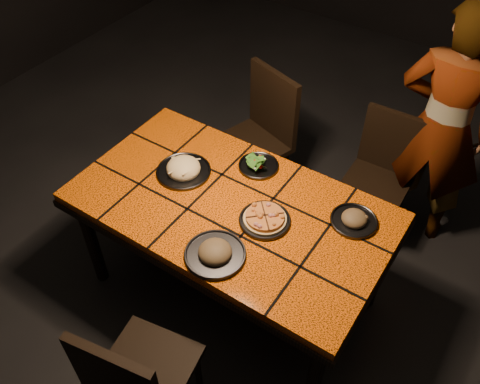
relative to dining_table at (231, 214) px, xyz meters
The scene contains 11 objects.
room_shell 0.83m from the dining_table, ahead, with size 6.04×7.04×3.08m.
dining_table is the anchor object (origin of this frame).
chair_near 0.90m from the dining_table, 83.43° to the right, with size 0.46×0.46×0.88m.
chair_far_left 0.89m from the dining_table, 111.82° to the left, with size 0.53×0.53×0.94m.
chair_far_right 1.09m from the dining_table, 64.44° to the left, with size 0.39×0.39×0.84m.
diner 1.33m from the dining_table, 58.39° to the left, with size 0.58×0.38×1.59m, color brown.
plate_pizza 0.23m from the dining_table, ahead, with size 0.30×0.30×0.04m.
plate_pasta 0.36m from the dining_table, behind, with size 0.29×0.29×0.10m.
plate_salad 0.33m from the dining_table, 95.48° to the left, with size 0.22×0.22×0.07m.
plate_mushroom_a 0.35m from the dining_table, 67.85° to the right, with size 0.29×0.29×0.09m.
plate_mushroom_b 0.62m from the dining_table, 22.05° to the left, with size 0.23×0.23×0.08m.
Camera 1 is at (1.01, -1.44, 2.60)m, focal length 38.00 mm.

